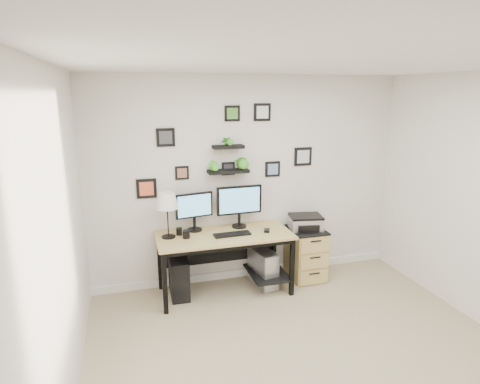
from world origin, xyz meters
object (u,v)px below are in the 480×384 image
object	(u,v)px
pc_tower_black	(179,276)
pc_tower_grey	(263,268)
printer	(306,222)
file_cabinet	(306,253)
monitor_right	(239,203)
mug	(186,234)
desk	(227,243)
monitor_left	(194,209)
table_lamp	(167,202)

from	to	relation	value
pc_tower_black	pc_tower_grey	bearing A→B (deg)	-1.02
pc_tower_black	printer	world-z (taller)	printer
pc_tower_grey	printer	bearing A→B (deg)	5.86
pc_tower_grey	file_cabinet	size ratio (longest dim) A/B	0.75
monitor_right	mug	xyz separation A→B (m)	(-0.70, -0.20, -0.27)
desk	file_cabinet	distance (m)	1.12
monitor_left	pc_tower_black	world-z (taller)	monitor_left
desk	mug	size ratio (longest dim) A/B	16.98
desk	table_lamp	xyz separation A→B (m)	(-0.69, 0.04, 0.55)
desk	mug	world-z (taller)	mug
mug	monitor_left	bearing A→B (deg)	58.85
mug	file_cabinet	xyz separation A→B (m)	(1.57, 0.10, -0.46)
mug	pc_tower_grey	size ratio (longest dim) A/B	0.19
desk	printer	bearing A→B (deg)	3.56
desk	table_lamp	distance (m)	0.88
mug	pc_tower_black	world-z (taller)	mug
monitor_left	printer	distance (m)	1.44
pc_tower_black	desk	bearing A→B (deg)	-3.60
file_cabinet	printer	bearing A→B (deg)	156.68
table_lamp	file_cabinet	bearing A→B (deg)	0.53
desk	table_lamp	bearing A→B (deg)	176.51
table_lamp	printer	world-z (taller)	table_lamp
desk	pc_tower_grey	size ratio (longest dim) A/B	3.20
monitor_left	table_lamp	bearing A→B (deg)	-156.65
desk	monitor_left	size ratio (longest dim) A/B	3.40
pc_tower_black	monitor_left	bearing A→B (deg)	31.28
desk	pc_tower_grey	bearing A→B (deg)	0.66
desk	file_cabinet	world-z (taller)	desk
monitor_right	pc_tower_black	world-z (taller)	monitor_right
file_cabinet	mug	bearing A→B (deg)	-176.27
monitor_right	mug	size ratio (longest dim) A/B	6.05
desk	monitor_right	distance (m)	0.51
desk	file_cabinet	xyz separation A→B (m)	(1.08, 0.06, -0.29)
monitor_right	file_cabinet	bearing A→B (deg)	-6.51
monitor_right	table_lamp	world-z (taller)	table_lamp
table_lamp	pc_tower_black	distance (m)	0.94
monitor_right	table_lamp	size ratio (longest dim) A/B	1.07
desk	monitor_right	size ratio (longest dim) A/B	2.81
table_lamp	pc_tower_black	size ratio (longest dim) A/B	1.11
monitor_left	pc_tower_grey	distance (m)	1.16
pc_tower_black	printer	bearing A→B (deg)	2.01
pc_tower_grey	mug	bearing A→B (deg)	-177.04
table_lamp	printer	distance (m)	1.80
table_lamp	mug	bearing A→B (deg)	-23.92
table_lamp	desk	bearing A→B (deg)	-3.49
mug	file_cabinet	distance (m)	1.64
monitor_left	mug	distance (m)	0.35
table_lamp	mug	world-z (taller)	table_lamp
pc_tower_black	printer	xyz separation A→B (m)	(1.65, 0.01, 0.52)
pc_tower_black	table_lamp	bearing A→B (deg)	-172.28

